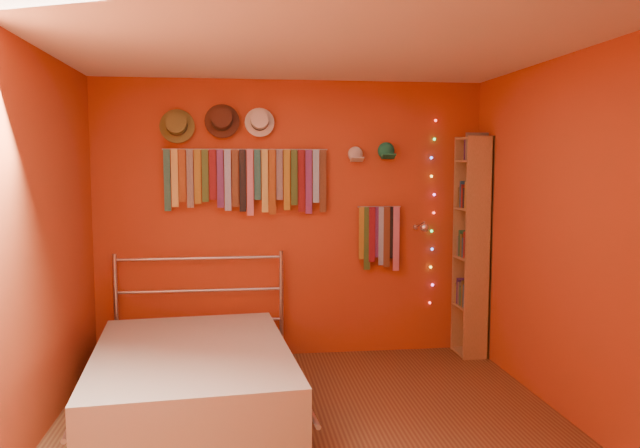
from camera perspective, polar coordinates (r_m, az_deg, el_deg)
name	(u,v)px	position (r m, az deg, el deg)	size (l,w,h in m)	color
ground	(316,435)	(4.28, -0.35, -18.74)	(3.50, 3.50, 0.00)	#582E1E
back_wall	(292,220)	(5.66, -2.56, 0.40)	(3.50, 0.02, 2.50)	#B0381C
right_wall	(576,240)	(4.49, 22.38, -1.36)	(0.02, 3.50, 2.50)	#B0381C
left_wall	(24,249)	(4.10, -25.43, -2.11)	(0.02, 3.50, 2.50)	#B0381C
ceiling	(316,42)	(3.97, -0.37, 16.33)	(3.50, 3.50, 0.02)	white
tie_rack	(248,177)	(5.55, -6.63, 4.25)	(1.45, 0.03, 0.59)	#B2B2B7
small_tie_rack	(380,235)	(5.73, 5.47, -0.96)	(0.40, 0.03, 0.60)	#B2B2B7
fedora_olive	(177,125)	(5.55, -12.97, 8.82)	(0.30, 0.16, 0.30)	brown
fedora_brown	(222,120)	(5.53, -8.96, 9.40)	(0.30, 0.16, 0.30)	#462419
fedora_white	(260,121)	(5.54, -5.54, 9.34)	(0.26, 0.14, 0.26)	silver
cap_white	(355,154)	(5.66, 3.25, 6.38)	(0.16, 0.20, 0.16)	silver
cap_green	(386,151)	(5.72, 6.06, 6.66)	(0.17, 0.21, 0.17)	#1B7A57
fairy_lights	(432,213)	(5.87, 10.25, 1.00)	(0.06, 0.02, 1.72)	#FF3333
reading_lamp	(423,227)	(5.63, 9.40, -0.30)	(0.08, 0.33, 0.10)	#B2B2B7
bookshelf	(476,245)	(5.85, 14.04, -1.88)	(0.25, 0.34, 2.00)	olive
bed	(192,374)	(4.76, -11.59, -13.33)	(1.63, 2.08, 0.98)	#B2B2B7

